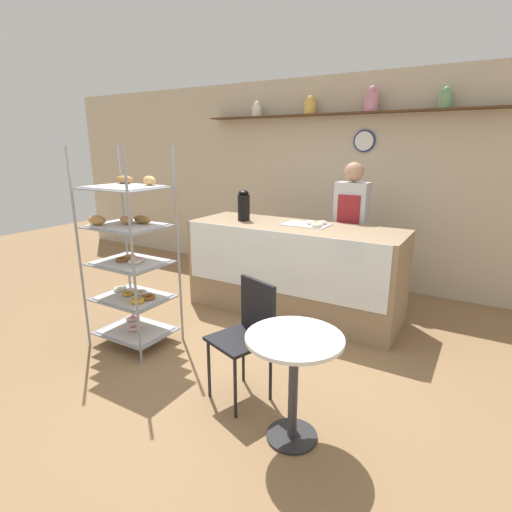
{
  "coord_description": "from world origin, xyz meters",
  "views": [
    {
      "loc": [
        1.79,
        -2.59,
        1.82
      ],
      "look_at": [
        0.0,
        0.44,
        0.85
      ],
      "focal_mm": 28.0,
      "sensor_mm": 36.0,
      "label": 1
    }
  ],
  "objects_px": {
    "cafe_table": "(294,364)",
    "donut_tray_counter": "(312,224)",
    "cafe_chair": "(248,327)",
    "pastry_rack": "(130,258)",
    "person_worker": "(350,228)",
    "coffee_carafe": "(244,206)"
  },
  "relations": [
    {
      "from": "cafe_table",
      "to": "coffee_carafe",
      "type": "bearing_deg",
      "value": 129.78
    },
    {
      "from": "person_worker",
      "to": "cafe_table",
      "type": "bearing_deg",
      "value": -79.51
    },
    {
      "from": "person_worker",
      "to": "cafe_chair",
      "type": "xyz_separation_m",
      "value": [
        -0.04,
        -2.17,
        -0.37
      ]
    },
    {
      "from": "person_worker",
      "to": "cafe_chair",
      "type": "height_order",
      "value": "person_worker"
    },
    {
      "from": "person_worker",
      "to": "donut_tray_counter",
      "type": "bearing_deg",
      "value": -116.36
    },
    {
      "from": "cafe_table",
      "to": "cafe_chair",
      "type": "distance_m",
      "value": 0.56
    },
    {
      "from": "pastry_rack",
      "to": "person_worker",
      "type": "bearing_deg",
      "value": 55.14
    },
    {
      "from": "person_worker",
      "to": "coffee_carafe",
      "type": "height_order",
      "value": "person_worker"
    },
    {
      "from": "coffee_carafe",
      "to": "pastry_rack",
      "type": "bearing_deg",
      "value": -104.32
    },
    {
      "from": "cafe_table",
      "to": "cafe_chair",
      "type": "relative_size",
      "value": 0.81
    },
    {
      "from": "cafe_table",
      "to": "donut_tray_counter",
      "type": "xyz_separation_m",
      "value": [
        -0.71,
        1.91,
        0.49
      ]
    },
    {
      "from": "cafe_chair",
      "to": "cafe_table",
      "type": "bearing_deg",
      "value": -8.69
    },
    {
      "from": "donut_tray_counter",
      "to": "cafe_table",
      "type": "bearing_deg",
      "value": -69.52
    },
    {
      "from": "cafe_chair",
      "to": "donut_tray_counter",
      "type": "distance_m",
      "value": 1.73
    },
    {
      "from": "pastry_rack",
      "to": "cafe_table",
      "type": "bearing_deg",
      "value": -12.85
    },
    {
      "from": "cafe_chair",
      "to": "donut_tray_counter",
      "type": "height_order",
      "value": "donut_tray_counter"
    },
    {
      "from": "cafe_table",
      "to": "coffee_carafe",
      "type": "relative_size",
      "value": 2.08
    },
    {
      "from": "pastry_rack",
      "to": "person_worker",
      "type": "xyz_separation_m",
      "value": [
        1.4,
        2.01,
        0.08
      ]
    },
    {
      "from": "pastry_rack",
      "to": "person_worker",
      "type": "distance_m",
      "value": 2.46
    },
    {
      "from": "person_worker",
      "to": "coffee_carafe",
      "type": "bearing_deg",
      "value": -148.91
    },
    {
      "from": "cafe_table",
      "to": "donut_tray_counter",
      "type": "height_order",
      "value": "donut_tray_counter"
    },
    {
      "from": "cafe_chair",
      "to": "coffee_carafe",
      "type": "relative_size",
      "value": 2.58
    }
  ]
}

